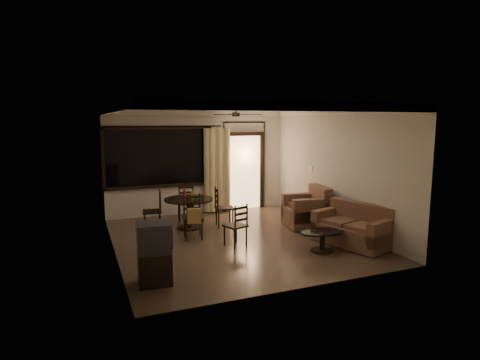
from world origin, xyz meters
name	(u,v)px	position (x,y,z in m)	size (l,w,h in m)	color
ground	(236,239)	(0.00, 0.00, 0.00)	(5.50, 5.50, 0.00)	#7F6651
room_shell	(232,148)	(0.59, 1.77, 1.83)	(5.50, 6.70, 5.50)	beige
dining_table	(189,205)	(-0.71, 1.23, 0.56)	(1.14, 1.14, 0.93)	black
dining_chair_west	(153,219)	(-1.53, 1.36, 0.28)	(0.48, 0.48, 0.95)	black
dining_chair_east	(224,215)	(0.12, 1.10, 0.28)	(0.48, 0.48, 0.95)	black
dining_chair_south	(193,225)	(-0.84, 0.38, 0.31)	(0.48, 0.53, 0.95)	black
dining_chair_north	(186,209)	(-0.58, 2.01, 0.28)	(0.48, 0.48, 0.95)	black
tv_cabinet	(154,253)	(-2.05, -1.72, 0.49)	(0.55, 0.50, 0.97)	black
sofa	(354,229)	(2.11, -1.25, 0.33)	(1.20, 1.70, 0.82)	#492522
armchair	(308,210)	(1.99, 0.33, 0.39)	(1.08, 1.08, 0.95)	#492522
coffee_table	(322,238)	(1.27, -1.37, 0.27)	(0.91, 0.55, 0.40)	black
side_chair	(236,233)	(-0.18, -0.43, 0.26)	(0.50, 0.50, 0.88)	black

